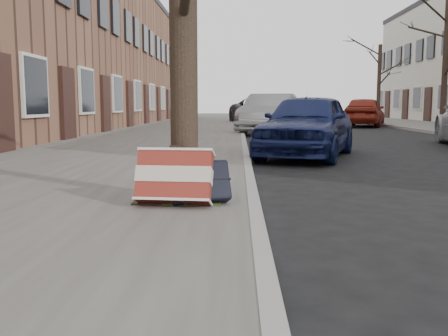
{
  "coord_description": "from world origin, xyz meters",
  "views": [
    {
      "loc": [
        -1.41,
        -3.84,
        1.06
      ],
      "look_at": [
        -1.54,
        0.8,
        0.48
      ],
      "focal_mm": 40.0,
      "sensor_mm": 36.0,
      "label": 1
    }
  ],
  "objects_px": {
    "suitcase_red": "(175,177)",
    "suitcase_navy": "(200,181)",
    "car_near_mid": "(270,114)",
    "car_near_front": "(307,125)"
  },
  "relations": [
    {
      "from": "car_near_front",
      "to": "suitcase_navy",
      "type": "bearing_deg",
      "value": -88.86
    },
    {
      "from": "suitcase_navy",
      "to": "car_near_front",
      "type": "relative_size",
      "value": 0.14
    },
    {
      "from": "suitcase_red",
      "to": "car_near_mid",
      "type": "relative_size",
      "value": 0.15
    },
    {
      "from": "suitcase_navy",
      "to": "car_near_front",
      "type": "height_order",
      "value": "car_near_front"
    },
    {
      "from": "suitcase_red",
      "to": "car_near_front",
      "type": "height_order",
      "value": "car_near_front"
    },
    {
      "from": "suitcase_navy",
      "to": "car_near_front",
      "type": "xyz_separation_m",
      "value": [
        1.79,
        5.61,
        0.32
      ]
    },
    {
      "from": "suitcase_red",
      "to": "car_near_mid",
      "type": "distance_m",
      "value": 14.26
    },
    {
      "from": "suitcase_navy",
      "to": "car_near_mid",
      "type": "bearing_deg",
      "value": 64.58
    },
    {
      "from": "suitcase_navy",
      "to": "car_near_mid",
      "type": "distance_m",
      "value": 14.18
    },
    {
      "from": "suitcase_red",
      "to": "suitcase_navy",
      "type": "xyz_separation_m",
      "value": [
        0.23,
        0.06,
        -0.05
      ]
    }
  ]
}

